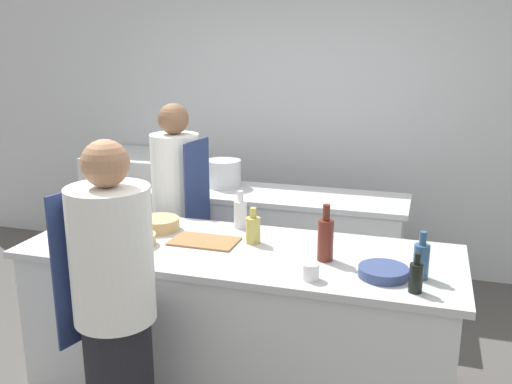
{
  "coord_description": "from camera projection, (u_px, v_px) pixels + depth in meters",
  "views": [
    {
      "loc": [
        1.01,
        -2.94,
        2.07
      ],
      "look_at": [
        0.0,
        0.35,
        1.14
      ],
      "focal_mm": 40.0,
      "sensor_mm": 36.0,
      "label": 1
    }
  ],
  "objects": [
    {
      "name": "oven_range",
      "position": [
        137.0,
        207.0,
        5.44
      ],
      "size": [
        0.75,
        0.74,
        1.04
      ],
      "color": "silver",
      "rests_on": "ground_plane"
    },
    {
      "name": "chef_at_prep_near",
      "position": [
        115.0,
        308.0,
        2.76
      ],
      "size": [
        0.45,
        0.43,
        1.64
      ],
      "rotation": [
        0.0,
        0.0,
        1.3
      ],
      "color": "black",
      "rests_on": "ground_plane"
    },
    {
      "name": "bowl_wooden_salad",
      "position": [
        383.0,
        272.0,
        2.91
      ],
      "size": [
        0.26,
        0.26,
        0.05
      ],
      "color": "navy",
      "rests_on": "prep_counter"
    },
    {
      "name": "bottle_vinegar",
      "position": [
        326.0,
        238.0,
        3.11
      ],
      "size": [
        0.09,
        0.09,
        0.32
      ],
      "color": "#5B2319",
      "rests_on": "prep_counter"
    },
    {
      "name": "cutting_board",
      "position": [
        204.0,
        241.0,
        3.41
      ],
      "size": [
        0.4,
        0.24,
        0.01
      ],
      "color": "olive",
      "rests_on": "prep_counter"
    },
    {
      "name": "ground_plane",
      "position": [
        239.0,
        383.0,
        3.54
      ],
      "size": [
        16.0,
        16.0,
        0.0
      ],
      "primitive_type": "plane",
      "color": "#4C4947"
    },
    {
      "name": "bottle_wine",
      "position": [
        253.0,
        229.0,
        3.38
      ],
      "size": [
        0.09,
        0.09,
        0.22
      ],
      "color": "#B2A84C",
      "rests_on": "prep_counter"
    },
    {
      "name": "chef_at_stove",
      "position": [
        177.0,
        212.0,
        4.26
      ],
      "size": [
        0.39,
        0.37,
        1.63
      ],
      "rotation": [
        0.0,
        0.0,
        -1.7
      ],
      "color": "black",
      "rests_on": "ground_plane"
    },
    {
      "name": "bowl_prep_small",
      "position": [
        137.0,
        240.0,
        3.36
      ],
      "size": [
        0.22,
        0.22,
        0.07
      ],
      "color": "tan",
      "rests_on": "prep_counter"
    },
    {
      "name": "prep_counter",
      "position": [
        239.0,
        318.0,
        3.43
      ],
      "size": [
        2.54,
        0.9,
        0.89
      ],
      "color": "silver",
      "rests_on": "ground_plane"
    },
    {
      "name": "bottle_water",
      "position": [
        106.0,
        213.0,
        3.74
      ],
      "size": [
        0.09,
        0.09,
        0.18
      ],
      "color": "#19471E",
      "rests_on": "prep_counter"
    },
    {
      "name": "bottle_sauce",
      "position": [
        416.0,
        277.0,
        2.72
      ],
      "size": [
        0.07,
        0.07,
        0.2
      ],
      "color": "black",
      "rests_on": "prep_counter"
    },
    {
      "name": "bottle_cooking_oil",
      "position": [
        240.0,
        213.0,
        3.65
      ],
      "size": [
        0.08,
        0.08,
        0.24
      ],
      "color": "silver",
      "rests_on": "prep_counter"
    },
    {
      "name": "pass_counter",
      "position": [
        277.0,
        246.0,
        4.61
      ],
      "size": [
        2.04,
        0.61,
        0.89
      ],
      "color": "silver",
      "rests_on": "ground_plane"
    },
    {
      "name": "bottle_olive_oil",
      "position": [
        421.0,
        260.0,
        2.88
      ],
      "size": [
        0.08,
        0.08,
        0.25
      ],
      "color": "#2D5175",
      "rests_on": "prep_counter"
    },
    {
      "name": "bowl_mixing_large",
      "position": [
        159.0,
        224.0,
        3.62
      ],
      "size": [
        0.26,
        0.26,
        0.08
      ],
      "color": "tan",
      "rests_on": "prep_counter"
    },
    {
      "name": "bowl_ceramic_blue",
      "position": [
        72.0,
        233.0,
        3.45
      ],
      "size": [
        0.22,
        0.22,
        0.07
      ],
      "color": "white",
      "rests_on": "prep_counter"
    },
    {
      "name": "cup",
      "position": [
        311.0,
        272.0,
        2.87
      ],
      "size": [
        0.09,
        0.09,
        0.09
      ],
      "color": "white",
      "rests_on": "prep_counter"
    },
    {
      "name": "stockpot",
      "position": [
        224.0,
        173.0,
        4.68
      ],
      "size": [
        0.29,
        0.29,
        0.22
      ],
      "color": "silver",
      "rests_on": "pass_counter"
    },
    {
      "name": "wall_back",
      "position": [
        314.0,
        115.0,
        5.14
      ],
      "size": [
        8.0,
        0.06,
        2.8
      ],
      "color": "silver",
      "rests_on": "ground_plane"
    }
  ]
}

